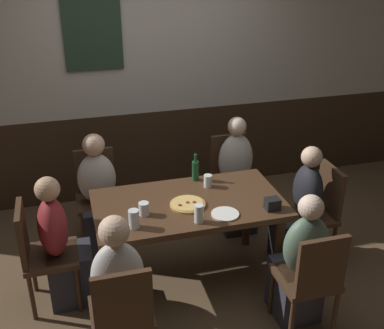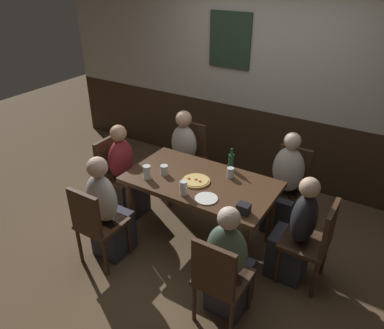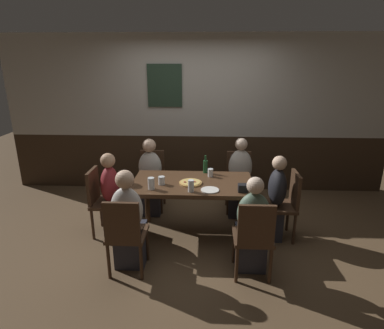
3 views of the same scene
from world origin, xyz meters
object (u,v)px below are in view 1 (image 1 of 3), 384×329
Objects in this scene: person_left_far at (99,202)px; condiment_caddy at (272,204)px; chair_right_far at (231,174)px; pizza at (188,204)px; beer_bottle_green at (195,170)px; person_left_near at (119,298)px; tumbler_short at (144,210)px; person_head_east at (300,215)px; tumbler_water at (208,182)px; chair_left_far at (97,191)px; chair_right_near at (311,277)px; plate_white_large at (225,214)px; person_right_far at (236,183)px; person_head_west at (63,251)px; chair_head_east at (318,208)px; chair_head_west at (40,250)px; person_right_near at (300,268)px; highball_clear at (199,214)px; chair_left_near at (122,313)px; dining_table at (189,212)px.

person_left_far is 1.60m from condiment_caddy.
chair_right_far is 1.14m from pizza.
beer_bottle_green is (0.81, -0.31, 0.37)m from person_left_far.
chair_right_far is 2.00m from person_left_near.
pizza is 0.36m from tumbler_short.
beer_bottle_green is at bearing 157.19° from person_head_east.
person_left_far is 10.10× the size of condiment_caddy.
chair_left_far is at bearing 144.78° from tumbler_water.
chair_right_near is 4.14× the size of plate_white_large.
person_right_far is at bearing 0.03° from person_left_far.
chair_right_near is 0.80× the size of person_head_west.
plate_white_large is at bearing -115.64° from person_right_far.
chair_right_far is 0.90m from person_head_east.
chair_head_west is at bearing 180.00° from chair_head_east.
pizza is (-0.68, -0.88, 0.26)m from chair_right_far.
person_right_near is 0.99× the size of person_head_east.
condiment_caddy is (0.38, -0.02, 0.04)m from plate_white_large.
chair_head_east reaches higher than tumbler_short.
chair_left_far is 2.00m from chair_head_east.
chair_right_near is 8.70× the size of tumbler_short.
condiment_caddy is at bearing 2.65° from highball_clear.
chair_left_far reaches higher than pizza.
chair_head_west reaches higher than pizza.
condiment_caddy is at bearing -10.66° from tumbler_short.
chair_left_far is at bearing 90.00° from person_left_near.
chair_left_far is 1.00× the size of chair_left_near.
person_left_far is 0.98× the size of person_right_far.
dining_table is at bearing -45.33° from person_left_far.
chair_right_far is 0.77m from beer_bottle_green.
person_head_east is (-0.16, 0.00, -0.04)m from chair_head_east.
pizza is 1.16× the size of beer_bottle_green.
chair_right_near is at bearing -35.40° from tumbler_short.
person_left_far reaches higher than chair_head_east.
highball_clear is (0.65, -0.97, 0.34)m from person_left_far.
highball_clear is at bearing 38.84° from chair_left_near.
person_head_west is at bearing -158.09° from person_right_far.
person_left_far is at bearing 134.67° from dining_table.
person_head_west is 1.65m from condiment_caddy.
person_right_far is (-0.00, -0.16, -0.02)m from chair_right_far.
tumbler_water is at bearing 88.91° from plate_white_large.
tumbler_short is at bearing -176.04° from person_head_east.
chair_left_near is 3.15× the size of pizza.
person_head_east reaches higher than condiment_caddy.
person_left_far is 7.87× the size of highball_clear.
chair_left_near is at bearing -153.41° from person_head_east.
person_head_east is (0.34, -0.67, -0.02)m from person_right_far.
chair_left_near is 0.90m from person_head_west.
person_right_far is at bearing 48.65° from chair_left_near.
person_left_near is at bearing -134.64° from person_right_far.
chair_head_east is 0.84m from person_right_far.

